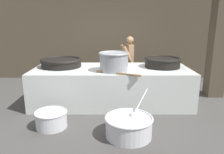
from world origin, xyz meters
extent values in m
plane|color=#474442|center=(0.00, 0.00, 0.00)|extent=(60.00, 60.00, 0.00)
cube|color=#4C4233|center=(0.00, 2.67, 1.80)|extent=(9.44, 0.24, 3.60)
cube|color=#4C4233|center=(2.86, 0.58, 1.80)|extent=(0.42, 0.42, 3.60)
cube|color=silver|center=(0.00, 0.00, 0.45)|extent=(3.85, 1.51, 0.91)
cylinder|color=black|center=(-1.27, 0.17, 1.00)|extent=(1.00, 1.00, 0.18)
torus|color=black|center=(-1.27, 0.17, 1.09)|extent=(1.04, 1.04, 0.08)
cylinder|color=black|center=(1.29, 0.13, 1.01)|extent=(0.88, 0.88, 0.21)
torus|color=black|center=(1.29, 0.13, 1.12)|extent=(0.91, 0.91, 0.07)
cylinder|color=gray|center=(0.06, -0.33, 1.12)|extent=(0.66, 0.66, 0.42)
torus|color=gray|center=(0.06, -0.33, 1.32)|extent=(0.70, 0.70, 0.05)
cylinder|color=brown|center=(0.14, -0.65, 0.93)|extent=(0.97, 0.41, 0.04)
cube|color=brown|center=(0.56, -0.82, 0.92)|extent=(0.15, 0.14, 0.02)
cylinder|color=#9E7551|center=(0.56, 1.18, 0.39)|extent=(0.12, 0.12, 0.79)
cylinder|color=#9E7551|center=(0.54, 1.35, 0.39)|extent=(0.12, 0.12, 0.79)
cube|color=#722D4C|center=(0.55, 1.27, 0.55)|extent=(0.22, 0.26, 0.51)
cube|color=#9E7551|center=(0.55, 1.27, 1.08)|extent=(0.21, 0.49, 0.58)
cylinder|color=#9E7551|center=(0.48, 1.02, 1.08)|extent=(0.33, 0.13, 0.54)
cylinder|color=#9E7551|center=(0.42, 1.49, 1.08)|extent=(0.33, 0.13, 0.54)
sphere|color=#9E7551|center=(0.55, 1.27, 1.49)|extent=(0.22, 0.22, 0.22)
cylinder|color=silver|center=(0.31, -1.70, 0.18)|extent=(0.84, 0.84, 0.35)
torus|color=silver|center=(0.31, -1.70, 0.35)|extent=(0.88, 0.88, 0.04)
cylinder|color=orange|center=(0.31, -1.70, 0.26)|extent=(0.74, 0.74, 0.09)
cylinder|color=orange|center=(0.56, -1.85, 0.32)|extent=(0.05, 0.05, 0.04)
cylinder|color=orange|center=(0.27, -1.69, 0.32)|extent=(0.04, 0.06, 0.04)
cylinder|color=orange|center=(0.36, -1.41, 0.32)|extent=(0.05, 0.04, 0.04)
cylinder|color=orange|center=(0.28, -1.74, 0.31)|extent=(0.03, 0.06, 0.03)
cylinder|color=orange|center=(0.38, -1.63, 0.32)|extent=(0.07, 0.06, 0.04)
cylinder|color=orange|center=(0.25, -1.96, 0.32)|extent=(0.05, 0.05, 0.04)
cylinder|color=orange|center=(0.41, -1.53, 0.31)|extent=(0.05, 0.05, 0.02)
cylinder|color=orange|center=(0.37, -1.54, 0.32)|extent=(0.06, 0.06, 0.03)
cylinder|color=orange|center=(0.27, -1.66, 0.32)|extent=(0.05, 0.06, 0.03)
cylinder|color=orange|center=(0.38, -1.92, 0.32)|extent=(0.06, 0.06, 0.03)
cylinder|color=orange|center=(0.17, -1.70, 0.32)|extent=(0.06, 0.04, 0.04)
sphere|color=silver|center=(0.40, -1.58, 0.34)|extent=(0.15, 0.15, 0.15)
cylinder|color=silver|center=(0.56, -1.35, 0.53)|extent=(0.35, 0.47, 0.40)
cylinder|color=silver|center=(-1.18, -1.35, 0.16)|extent=(0.60, 0.60, 0.32)
torus|color=silver|center=(-1.18, -1.35, 0.32)|extent=(0.63, 0.63, 0.03)
cylinder|color=tan|center=(-1.18, -1.35, 0.23)|extent=(0.53, 0.53, 0.08)
camera|label=1|loc=(0.01, -5.30, 2.03)|focal=35.00mm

